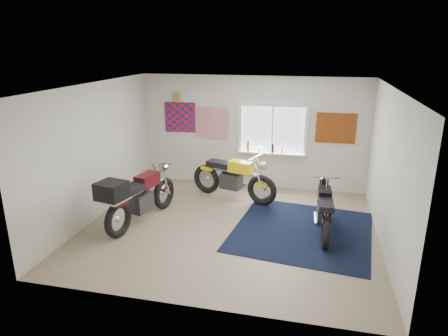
% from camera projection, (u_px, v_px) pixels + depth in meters
% --- Properties ---
extents(ground, '(5.50, 5.50, 0.00)m').
position_uv_depth(ground, '(230.00, 227.00, 7.74)').
color(ground, '#9E896B').
rests_on(ground, ground).
extents(room_shell, '(5.50, 5.50, 5.50)m').
position_uv_depth(room_shell, '(230.00, 145.00, 7.25)').
color(room_shell, white).
rests_on(room_shell, ground).
extents(navy_rug, '(2.79, 2.88, 0.01)m').
position_uv_depth(navy_rug, '(302.00, 231.00, 7.59)').
color(navy_rug, black).
rests_on(navy_rug, ground).
extents(window_assembly, '(1.66, 0.17, 1.26)m').
position_uv_depth(window_assembly, '(272.00, 133.00, 9.52)').
color(window_assembly, white).
rests_on(window_assembly, room_shell).
extents(oil_bottles, '(0.88, 0.07, 0.28)m').
position_uv_depth(oil_bottles, '(261.00, 147.00, 9.62)').
color(oil_bottles, brown).
rests_on(oil_bottles, window_assembly).
extents(flag_display, '(1.60, 0.10, 1.17)m').
position_uv_depth(flag_display, '(176.00, 97.00, 9.81)').
color(flag_display, red).
rests_on(flag_display, room_shell).
extents(triumph_poster, '(0.90, 0.03, 0.70)m').
position_uv_depth(triumph_poster, '(336.00, 128.00, 9.17)').
color(triumph_poster, '#A54C14').
rests_on(triumph_poster, room_shell).
extents(yellow_triumph, '(2.09, 0.88, 1.08)m').
position_uv_depth(yellow_triumph, '(233.00, 179.00, 9.05)').
color(yellow_triumph, black).
rests_on(yellow_triumph, ground).
extents(black_chrome_bike, '(0.57, 1.86, 0.95)m').
position_uv_depth(black_chrome_bike, '(324.00, 211.00, 7.44)').
color(black_chrome_bike, black).
rests_on(black_chrome_bike, navy_rug).
extents(maroon_tourer, '(0.91, 2.18, 1.11)m').
position_uv_depth(maroon_tourer, '(137.00, 197.00, 7.70)').
color(maroon_tourer, black).
rests_on(maroon_tourer, ground).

